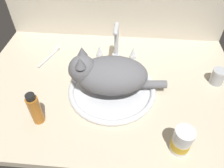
# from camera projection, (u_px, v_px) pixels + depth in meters

# --- Properties ---
(countertop) EXTENTS (1.11, 0.74, 0.03)m
(countertop) POSITION_uv_depth(u_px,v_px,m) (108.00, 87.00, 0.92)
(countertop) COLOR beige
(countertop) RESTS_ON ground
(backsplash_wall) EXTENTS (1.11, 0.02, 0.33)m
(backsplash_wall) POSITION_uv_depth(u_px,v_px,m) (115.00, 12.00, 1.08)
(backsplash_wall) COLOR beige
(backsplash_wall) RESTS_ON ground
(sink_basin) EXTENTS (0.36, 0.36, 0.02)m
(sink_basin) POSITION_uv_depth(u_px,v_px,m) (112.00, 89.00, 0.87)
(sink_basin) COLOR white
(sink_basin) RESTS_ON countertop
(faucet) EXTENTS (0.19, 0.10, 0.18)m
(faucet) POSITION_uv_depth(u_px,v_px,m) (116.00, 45.00, 0.98)
(faucet) COLOR silver
(faucet) RESTS_ON countertop
(cat) EXTENTS (0.38, 0.20, 0.17)m
(cat) POSITION_uv_depth(u_px,v_px,m) (106.00, 74.00, 0.81)
(cat) COLOR slate
(cat) RESTS_ON sink_basin
(pill_bottle) EXTENTS (0.06, 0.06, 0.10)m
(pill_bottle) POSITION_uv_depth(u_px,v_px,m) (182.00, 141.00, 0.66)
(pill_bottle) COLOR white
(pill_bottle) RESTS_ON countertop
(metal_jar) EXTENTS (0.06, 0.06, 0.07)m
(metal_jar) POSITION_uv_depth(u_px,v_px,m) (218.00, 77.00, 0.89)
(metal_jar) COLOR #B2B5BA
(metal_jar) RESTS_ON countertop
(amber_bottle) EXTENTS (0.04, 0.04, 0.13)m
(amber_bottle) POSITION_uv_depth(u_px,v_px,m) (35.00, 109.00, 0.73)
(amber_bottle) COLOR #B2661E
(amber_bottle) RESTS_ON countertop
(toothbrush) EXTENTS (0.07, 0.16, 0.02)m
(toothbrush) POSITION_uv_depth(u_px,v_px,m) (50.00, 57.00, 1.03)
(toothbrush) COLOR silver
(toothbrush) RESTS_ON countertop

